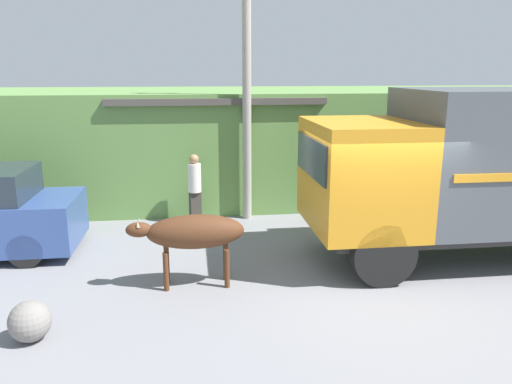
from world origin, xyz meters
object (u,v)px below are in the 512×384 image
object	(u,v)px
cargo_truck	(478,167)
utility_pole	(247,72)
pedestrian_on_hill	(195,185)
brown_cow	(193,233)
roadside_rock	(30,321)

from	to	relation	value
cargo_truck	utility_pole	world-z (taller)	utility_pole
pedestrian_on_hill	brown_cow	bearing A→B (deg)	71.08
cargo_truck	utility_pole	distance (m)	5.52
utility_pole	roadside_rock	size ratio (longest dim) A/B	12.11
brown_cow	utility_pole	world-z (taller)	utility_pole
brown_cow	cargo_truck	bearing A→B (deg)	3.46
brown_cow	pedestrian_on_hill	xyz separation A→B (m)	(0.07, 3.64, -0.01)
pedestrian_on_hill	roadside_rock	xyz separation A→B (m)	(-2.31, -5.18, -0.66)
pedestrian_on_hill	roadside_rock	distance (m)	5.71
cargo_truck	utility_pole	xyz separation A→B (m)	(-4.08, 3.27, 1.75)
cargo_truck	utility_pole	bearing A→B (deg)	143.55
brown_cow	pedestrian_on_hill	distance (m)	3.64
pedestrian_on_hill	utility_pole	distance (m)	2.96
pedestrian_on_hill	cargo_truck	bearing A→B (deg)	133.06
roadside_rock	brown_cow	bearing A→B (deg)	34.54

